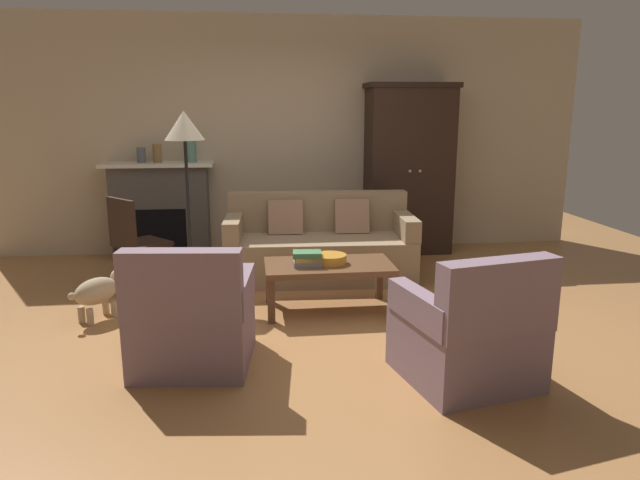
% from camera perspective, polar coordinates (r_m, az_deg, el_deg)
% --- Properties ---
extents(ground_plane, '(9.60, 9.60, 0.00)m').
position_cam_1_polar(ground_plane, '(4.89, -0.62, -7.79)').
color(ground_plane, '#B27A47').
extents(back_wall, '(7.20, 0.10, 2.80)m').
position_cam_1_polar(back_wall, '(7.12, -2.96, 10.25)').
color(back_wall, beige).
rests_on(back_wall, ground).
extents(fireplace, '(1.26, 0.48, 1.12)m').
position_cam_1_polar(fireplace, '(7.02, -15.46, 2.94)').
color(fireplace, '#4C4947').
rests_on(fireplace, ground).
extents(armoire, '(1.06, 0.57, 2.02)m').
position_cam_1_polar(armoire, '(7.07, 8.76, 6.95)').
color(armoire, black).
rests_on(armoire, ground).
extents(couch, '(1.96, 0.95, 0.86)m').
position_cam_1_polar(couch, '(6.00, -0.03, -0.70)').
color(couch, '#937A5B').
rests_on(couch, ground).
extents(coffee_table, '(1.10, 0.60, 0.42)m').
position_cam_1_polar(coffee_table, '(4.99, 0.86, -2.94)').
color(coffee_table, brown).
rests_on(coffee_table, ground).
extents(fruit_bowl, '(0.29, 0.29, 0.08)m').
position_cam_1_polar(fruit_bowl, '(4.97, 1.00, -1.89)').
color(fruit_bowl, orange).
rests_on(fruit_bowl, coffee_table).
extents(book_stack, '(0.26, 0.20, 0.12)m').
position_cam_1_polar(book_stack, '(4.90, -1.24, -1.84)').
color(book_stack, gray).
rests_on(book_stack, coffee_table).
extents(mantel_vase_slate, '(0.10, 0.10, 0.17)m').
position_cam_1_polar(mantel_vase_slate, '(6.96, -17.27, 8.03)').
color(mantel_vase_slate, '#565B66').
rests_on(mantel_vase_slate, fireplace).
extents(mantel_vase_bronze, '(0.10, 0.10, 0.21)m').
position_cam_1_polar(mantel_vase_bronze, '(6.93, -15.81, 8.26)').
color(mantel_vase_bronze, olive).
rests_on(mantel_vase_bronze, fireplace).
extents(mantel_vase_jade, '(0.13, 0.13, 0.31)m').
position_cam_1_polar(mantel_vase_jade, '(6.88, -12.67, 8.84)').
color(mantel_vase_jade, slate).
rests_on(mantel_vase_jade, fireplace).
extents(armchair_near_left, '(0.85, 0.85, 0.88)m').
position_cam_1_polar(armchair_near_left, '(4.04, -12.53, -7.91)').
color(armchair_near_left, gray).
rests_on(armchair_near_left, ground).
extents(armchair_near_right, '(0.91, 0.91, 0.88)m').
position_cam_1_polar(armchair_near_right, '(3.85, 14.61, -9.11)').
color(armchair_near_right, gray).
rests_on(armchair_near_right, ground).
extents(side_chair_wooden, '(0.62, 0.62, 0.90)m').
position_cam_1_polar(side_chair_wooden, '(5.86, -17.98, 0.28)').
color(side_chair_wooden, black).
rests_on(side_chair_wooden, ground).
extents(floor_lamp, '(0.36, 0.36, 1.71)m').
position_cam_1_polar(floor_lamp, '(5.43, -13.24, 9.93)').
color(floor_lamp, black).
rests_on(floor_lamp, ground).
extents(dog, '(0.43, 0.48, 0.39)m').
position_cam_1_polar(dog, '(5.16, -20.97, -4.70)').
color(dog, tan).
rests_on(dog, ground).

